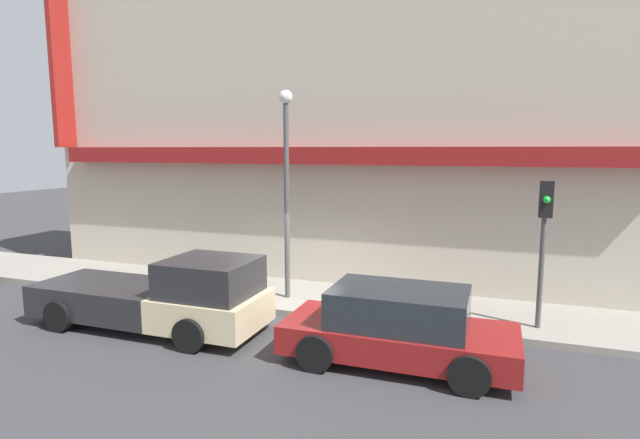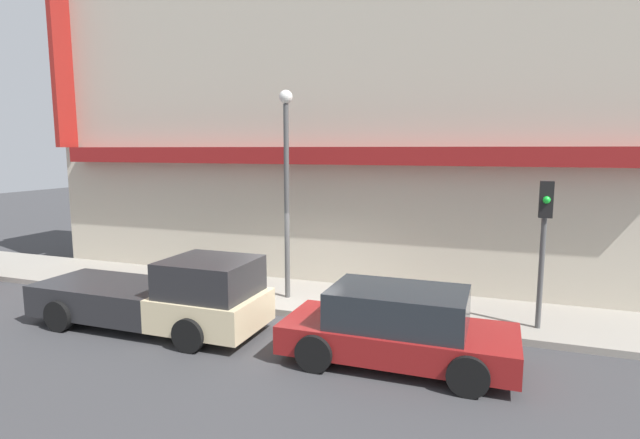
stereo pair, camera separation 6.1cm
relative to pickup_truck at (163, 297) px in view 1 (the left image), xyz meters
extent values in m
plane|color=#38383A|center=(2.30, 1.76, -0.78)|extent=(80.00, 80.00, 0.00)
cube|color=gray|center=(2.30, 3.21, -0.70)|extent=(36.00, 2.90, 0.16)
cube|color=#BCB29E|center=(2.30, 6.16, 4.02)|extent=(19.80, 3.00, 9.60)
cube|color=maroon|center=(2.30, 4.36, 3.24)|extent=(18.22, 0.60, 0.50)
cube|color=maroon|center=(-7.10, 4.26, 6.24)|extent=(0.20, 0.80, 5.50)
cube|color=beige|center=(1.30, 0.00, -0.18)|extent=(2.29, 1.92, 0.74)
cube|color=#262628|center=(1.30, 0.00, 0.59)|extent=(1.95, 1.77, 0.80)
cube|color=#262628|center=(-1.56, 0.00, -0.18)|extent=(3.44, 1.92, 0.74)
cylinder|color=black|center=(1.36, 0.96, -0.42)|extent=(0.73, 0.22, 0.73)
cylinder|color=black|center=(1.36, -0.96, -0.42)|extent=(0.73, 0.22, 0.73)
cylinder|color=black|center=(-2.19, 0.96, -0.42)|extent=(0.73, 0.22, 0.73)
cylinder|color=black|center=(-2.19, -0.96, -0.42)|extent=(0.73, 0.22, 0.73)
cube|color=maroon|center=(5.56, 0.00, -0.28)|extent=(4.54, 1.88, 0.56)
cube|color=#23282D|center=(5.56, 0.00, 0.36)|extent=(2.63, 1.69, 0.72)
cylinder|color=black|center=(6.97, 0.94, -0.42)|extent=(0.73, 0.22, 0.73)
cylinder|color=black|center=(6.97, -0.94, -0.42)|extent=(0.73, 0.22, 0.73)
cylinder|color=black|center=(4.15, 0.94, -0.42)|extent=(0.73, 0.22, 0.73)
cylinder|color=black|center=(4.15, -0.94, -0.42)|extent=(0.73, 0.22, 0.73)
cylinder|color=red|center=(4.76, 2.26, -0.35)|extent=(0.18, 0.18, 0.54)
sphere|color=red|center=(4.76, 2.26, 0.00)|extent=(0.18, 0.18, 0.18)
cylinder|color=#4C4C4C|center=(1.94, 2.85, 1.99)|extent=(0.14, 0.14, 5.22)
sphere|color=silver|center=(1.94, 2.85, 4.78)|extent=(0.36, 0.36, 0.36)
cylinder|color=#4C4C4C|center=(8.28, 2.60, 1.06)|extent=(0.12, 0.12, 3.37)
cube|color=black|center=(8.28, 2.44, 2.34)|extent=(0.28, 0.20, 0.80)
sphere|color=green|center=(8.28, 2.32, 2.34)|extent=(0.16, 0.16, 0.16)
camera|label=1|loc=(7.27, -9.41, 3.43)|focal=28.00mm
camera|label=2|loc=(7.33, -9.39, 3.43)|focal=28.00mm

